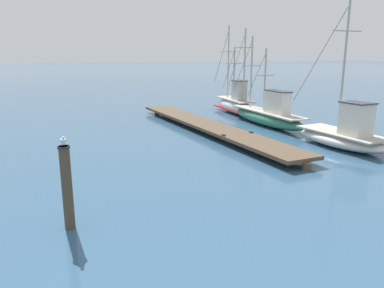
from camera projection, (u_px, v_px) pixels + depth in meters
name	position (u px, v px, depth m)	size (l,w,h in m)	color
floating_dock	(207.00, 125.00, 21.19)	(3.19, 16.54, 0.53)	brown
fishing_boat_0	(268.00, 115.00, 22.86)	(1.66, 8.05, 5.44)	#337556
fishing_boat_1	(344.00, 135.00, 17.41)	(2.36, 6.01, 6.87)	silver
fishing_boat_2	(235.00, 103.00, 27.77)	(1.67, 6.68, 6.42)	silver
mooring_piling	(67.00, 187.00, 9.19)	(0.30, 0.30, 2.16)	#4C3D2D
perched_seagull	(63.00, 140.00, 8.92)	(0.16, 0.38, 0.26)	gold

